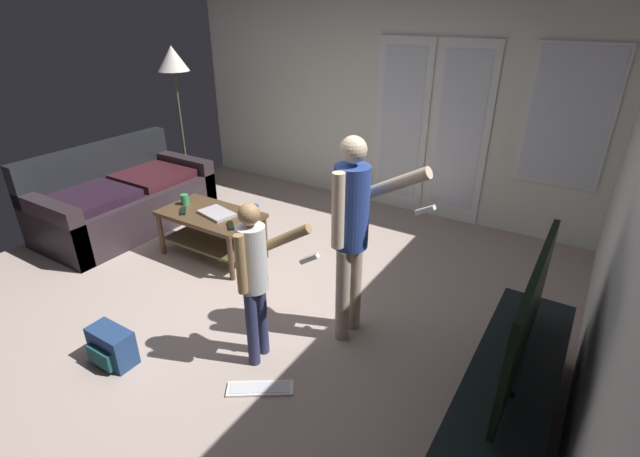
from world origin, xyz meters
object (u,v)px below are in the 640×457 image
(leather_couch, at_px, (124,201))
(dvd_remote_slim, at_px, (183,211))
(flat_screen_tv, at_px, (527,320))
(person_child, at_px, (255,271))
(laptop_closed, at_px, (217,213))
(cup_near_edge, at_px, (185,199))
(coffee_table, at_px, (211,225))
(tv_remote_black, at_px, (231,226))
(person_adult, at_px, (353,224))
(tv_stand, at_px, (506,403))
(floor_lamp, at_px, (173,65))
(loose_keyboard, at_px, (260,388))
(cup_by_laptop, at_px, (254,210))
(backpack, at_px, (111,347))

(leather_couch, bearing_deg, dvd_remote_slim, -5.63)
(flat_screen_tv, height_order, person_child, person_child)
(laptop_closed, bearing_deg, cup_near_edge, -170.23)
(coffee_table, distance_m, flat_screen_tv, 3.08)
(leather_couch, distance_m, dvd_remote_slim, 1.13)
(cup_near_edge, distance_m, dvd_remote_slim, 0.20)
(coffee_table, relative_size, laptop_closed, 2.89)
(flat_screen_tv, xyz_separation_m, tv_remote_black, (-2.59, 0.54, -0.34))
(tv_remote_black, distance_m, dvd_remote_slim, 0.62)
(flat_screen_tv, bearing_deg, person_adult, 164.89)
(flat_screen_tv, bearing_deg, cup_near_edge, 168.33)
(tv_stand, xyz_separation_m, person_child, (-1.62, -0.26, 0.50))
(floor_lamp, bearing_deg, flat_screen_tv, -22.40)
(person_adult, bearing_deg, tv_remote_black, 171.17)
(flat_screen_tv, bearing_deg, person_child, -170.82)
(person_child, distance_m, laptop_closed, 1.58)
(loose_keyboard, bearing_deg, cup_near_edge, 147.77)
(person_adult, height_order, cup_by_laptop, person_adult)
(floor_lamp, relative_size, dvd_remote_slim, 10.86)
(floor_lamp, distance_m, cup_near_edge, 2.11)
(person_adult, bearing_deg, laptop_closed, 168.42)
(leather_couch, bearing_deg, loose_keyboard, -21.97)
(tv_stand, bearing_deg, loose_keyboard, -160.38)
(person_child, xyz_separation_m, tv_remote_black, (-0.96, 0.80, -0.24))
(coffee_table, height_order, person_adult, person_adult)
(coffee_table, xyz_separation_m, floor_lamp, (-1.69, 1.25, 1.28))
(flat_screen_tv, relative_size, person_child, 0.95)
(loose_keyboard, xyz_separation_m, cup_by_laptop, (-1.15, 1.39, 0.51))
(cup_near_edge, height_order, cup_by_laptop, cup_near_edge)
(loose_keyboard, bearing_deg, backpack, -162.03)
(person_child, height_order, loose_keyboard, person_child)
(coffee_table, distance_m, cup_near_edge, 0.41)
(dvd_remote_slim, bearing_deg, tv_stand, 35.95)
(tv_stand, relative_size, person_adult, 1.11)
(person_child, relative_size, loose_keyboard, 2.77)
(cup_near_edge, bearing_deg, tv_stand, -11.72)
(cup_by_laptop, xyz_separation_m, tv_remote_black, (-0.01, -0.33, -0.04))
(backpack, relative_size, cup_near_edge, 3.25)
(person_adult, xyz_separation_m, loose_keyboard, (-0.21, -0.84, -0.93))
(coffee_table, relative_size, cup_near_edge, 9.61)
(floor_lamp, bearing_deg, backpack, -51.97)
(tv_stand, height_order, person_child, person_child)
(coffee_table, bearing_deg, loose_keyboard, -37.43)
(person_adult, xyz_separation_m, floor_lamp, (-3.44, 1.59, 0.69))
(laptop_closed, distance_m, tv_remote_black, 0.32)
(backpack, xyz_separation_m, cup_near_edge, (-0.85, 1.54, 0.39))
(backpack, bearing_deg, flat_screen_tv, 19.01)
(floor_lamp, height_order, dvd_remote_slim, floor_lamp)
(flat_screen_tv, relative_size, person_adult, 0.74)
(leather_couch, relative_size, coffee_table, 1.85)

